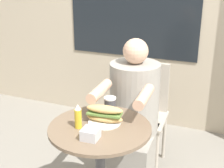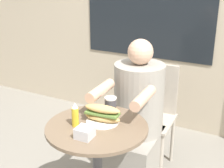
# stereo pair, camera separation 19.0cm
# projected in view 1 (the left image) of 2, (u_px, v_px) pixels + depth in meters

# --- Properties ---
(cafe_table) EXTENTS (0.60, 0.60, 0.73)m
(cafe_table) POSITION_uv_depth(u_px,v_px,m) (100.00, 157.00, 1.88)
(cafe_table) COLOR brown
(cafe_table) RESTS_ON ground_plane
(diner_chair) EXTENTS (0.40, 0.40, 0.87)m
(diner_chair) POSITION_uv_depth(u_px,v_px,m) (145.00, 105.00, 2.61)
(diner_chair) COLOR #ADA393
(diner_chair) RESTS_ON ground_plane
(seated_diner) EXTENTS (0.39, 0.66, 1.15)m
(seated_diner) POSITION_uv_depth(u_px,v_px,m) (132.00, 126.00, 2.31)
(seated_diner) COLOR gray
(seated_diner) RESTS_ON ground_plane
(sandwich_on_plate) EXTENTS (0.23, 0.20, 0.11)m
(sandwich_on_plate) POSITION_uv_depth(u_px,v_px,m) (105.00, 115.00, 1.84)
(sandwich_on_plate) COLOR white
(sandwich_on_plate) RESTS_ON cafe_table
(drink_cup) EXTENTS (0.08, 0.08, 0.10)m
(drink_cup) POSITION_uv_depth(u_px,v_px,m) (110.00, 105.00, 1.98)
(drink_cup) COLOR #424247
(drink_cup) RESTS_ON cafe_table
(napkin_box) EXTENTS (0.09, 0.09, 0.06)m
(napkin_box) POSITION_uv_depth(u_px,v_px,m) (91.00, 134.00, 1.67)
(napkin_box) COLOR silver
(napkin_box) RESTS_ON cafe_table
(condiment_bottle) EXTENTS (0.04, 0.04, 0.15)m
(condiment_bottle) POSITION_uv_depth(u_px,v_px,m) (78.00, 117.00, 1.78)
(condiment_bottle) COLOR gold
(condiment_bottle) RESTS_ON cafe_table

